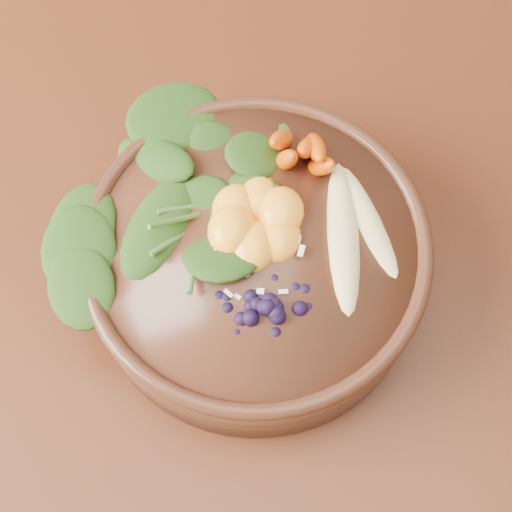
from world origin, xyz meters
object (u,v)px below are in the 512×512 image
banana_halves (358,221)px  mandarin_cluster (256,214)px  carrot_cluster (309,130)px  dining_table (353,419)px  stoneware_bowl (256,261)px  kale_heap (194,171)px  blueberry_pile (268,301)px

banana_halves → mandarin_cluster: 0.07m
carrot_cluster → banana_halves: size_ratio=0.48×
carrot_cluster → banana_halves: carrot_cluster is taller
dining_table → stoneware_bowl: bearing=141.7°
dining_table → kale_heap: kale_heap is taller
kale_heap → banana_halves: 0.12m
banana_halves → mandarin_cluster: size_ratio=1.81×
carrot_cluster → mandarin_cluster: (-0.03, -0.06, -0.02)m
kale_heap → carrot_cluster: 0.09m
blueberry_pile → dining_table: bearing=-18.9°
carrot_cluster → dining_table: bearing=-80.4°
dining_table → stoneware_bowl: 0.18m
banana_halves → blueberry_pile: size_ratio=1.24×
carrot_cluster → blueberry_pile: carrot_cluster is taller
stoneware_bowl → mandarin_cluster: bearing=99.1°
kale_heap → blueberry_pile: bearing=-52.7°
stoneware_bowl → blueberry_pile: size_ratio=2.16×
stoneware_bowl → banana_halves: (0.07, 0.02, 0.05)m
stoneware_bowl → mandarin_cluster: (-0.00, 0.02, 0.05)m
stoneware_bowl → banana_halves: size_ratio=1.75×
stoneware_bowl → carrot_cluster: carrot_cluster is taller
carrot_cluster → blueberry_pile: 0.13m
kale_heap → banana_halves: kale_heap is taller
stoneware_bowl → blueberry_pile: 0.07m
stoneware_bowl → mandarin_cluster: 0.05m
dining_table → carrot_cluster: 0.26m
stoneware_bowl → dining_table: bearing=-38.3°
mandarin_cluster → blueberry_pile: size_ratio=0.69×
blueberry_pile → banana_halves: bearing=54.0°
dining_table → mandarin_cluster: 0.22m
stoneware_bowl → banana_halves: 0.09m
dining_table → carrot_cluster: carrot_cluster is taller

